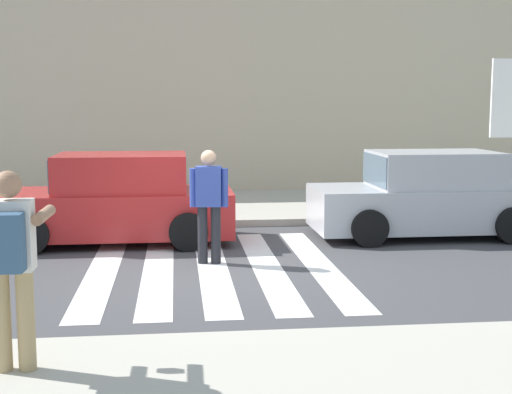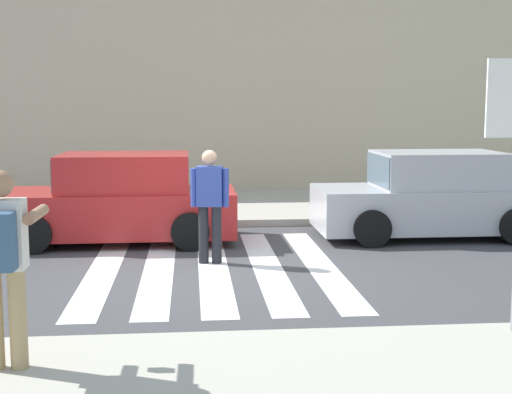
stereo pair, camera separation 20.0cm
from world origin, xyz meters
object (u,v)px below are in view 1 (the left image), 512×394
Objects in this scene: photographer_with_backpack at (10,254)px; parked_car_red at (116,201)px; pedestrian_crossing at (209,200)px; parked_car_silver at (428,197)px.

parked_car_red is at bearing 86.84° from photographer_with_backpack.
pedestrian_crossing reaches higher than parked_car_silver.
pedestrian_crossing is at bearing -155.97° from parked_car_silver.
photographer_with_backpack is at bearing -93.16° from parked_car_red.
photographer_with_backpack is 8.72m from parked_car_silver.
parked_car_silver is at bearing 24.03° from pedestrian_crossing.
parked_car_red is at bearing 130.12° from pedestrian_crossing.
pedestrian_crossing is 4.46m from parked_car_silver.
parked_car_red is (-1.53, 1.81, -0.25)m from pedestrian_crossing.
photographer_with_backpack is 1.00× the size of pedestrian_crossing.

